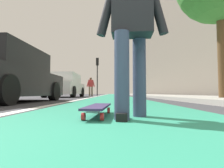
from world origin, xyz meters
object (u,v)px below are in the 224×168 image
Objects in this scene: skater_person at (132,24)px; traffic_light at (97,69)px; parked_car_near at (5,76)px; parked_car_mid at (65,86)px; skateboard at (98,107)px; pedestrian_distant at (91,85)px.

skater_person is 17.37m from traffic_light.
parked_car_near is (3.02, 3.10, -0.24)m from skater_person.
skater_person reaches higher than parked_car_mid.
parked_car_near is at bearing -178.67° from parked_car_mid.
skater_person is (-0.15, -0.35, 0.84)m from skateboard.
pedestrian_distant is (13.03, 1.70, 0.81)m from skateboard.
parked_car_near is 10.22m from pedestrian_distant.
parked_car_near is at bearing 45.79° from skater_person.
skateboard is 0.21× the size of traffic_light.
parked_car_near is 2.61× the size of pedestrian_distant.
traffic_light is at bearing -5.07° from parked_car_near.
skateboard is 4.03m from parked_car_near.
pedestrian_distant is (13.18, 2.04, -0.03)m from skater_person.
parked_car_mid is at bearing 161.18° from pedestrian_distant.
skater_person is 1.04× the size of pedestrian_distant.
traffic_light reaches higher than skater_person.
skateboard is 0.21× the size of parked_car_near.
skater_person is 0.41× the size of traffic_light.
traffic_light is (14.15, -1.26, 2.09)m from parked_car_near.
pedestrian_distant reaches higher than parked_car_mid.
skater_person is at bearing -134.21° from parked_car_near.
traffic_light reaches higher than skateboard.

